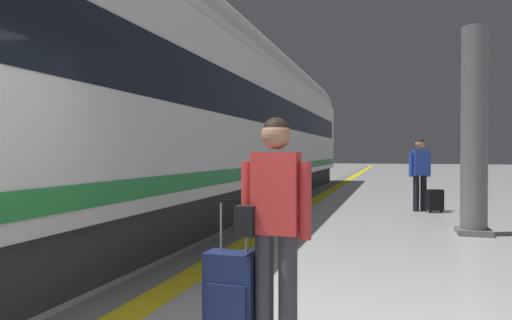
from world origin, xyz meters
TOP-DOWN VIEW (x-y plane):
  - safety_line_strip at (-1.05, 10.00)m, footprint 0.36×80.00m
  - tactile_edge_band at (-1.37, 10.00)m, footprint 0.60×80.00m
  - high_speed_train at (-3.14, 8.11)m, footprint 2.94×27.78m
  - traveller_foreground at (0.35, 0.91)m, footprint 0.53×0.28m
  - rolling_suitcase_foreground at (0.01, 0.91)m, footprint 0.39×0.25m
  - passenger_near at (1.81, 9.60)m, footprint 0.51×0.33m
  - suitcase_near at (2.12, 9.45)m, footprint 0.44×0.37m
  - platform_pillar at (2.53, 6.44)m, footprint 0.56×0.56m

SIDE VIEW (x-z plane):
  - tactile_edge_band at x=-1.37m, z-range 0.00..0.01m
  - safety_line_strip at x=-1.05m, z-range 0.00..0.01m
  - suitcase_near at x=2.12m, z-range 0.03..0.57m
  - rolling_suitcase_foreground at x=0.01m, z-range -0.17..0.90m
  - traveller_foreground at x=0.35m, z-range 0.13..1.81m
  - passenger_near at x=1.81m, z-range 0.14..1.90m
  - platform_pillar at x=2.53m, z-range -0.08..3.52m
  - high_speed_train at x=-3.14m, z-range 0.01..4.99m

